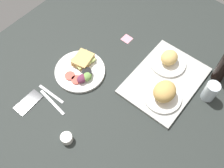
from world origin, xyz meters
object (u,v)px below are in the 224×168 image
espresso_cup (67,138)px  bread_plate_far (164,93)px  sticky_note (127,39)px  soda_bottle (223,68)px  plate_with_salad (81,70)px  bread_plate_near (169,60)px  knife (52,102)px  cell_phone (28,102)px  serving_tray (165,80)px  drinking_glass (210,91)px  fork (51,94)px

espresso_cup → bread_plate_far: bearing=155.0°
sticky_note → soda_bottle: bearing=99.9°
bread_plate_far → sticky_note: 44.44cm
plate_with_salad → bread_plate_near: bearing=135.6°
soda_bottle → knife: (68.00, -57.84, -9.56)cm
bread_plate_far → cell_phone: bearing=-48.1°
serving_tray → knife: serving_tray is taller
drinking_glass → sticky_note: (-4.17, -56.59, -5.61)cm
knife → plate_with_salad: bearing=99.5°
plate_with_salad → knife: bearing=3.8°
plate_with_salad → bread_plate_far: bearing=108.5°
serving_tray → drinking_glass: bearing=105.7°
plate_with_salad → sticky_note: 35.13cm
bread_plate_near → espresso_cup: size_ratio=3.58×
bread_plate_far → knife: 57.28cm
drinking_glass → sticky_note: drinking_glass is taller
plate_with_salad → espresso_cup: plate_with_salad is taller
bread_plate_near → fork: bearing=-33.3°
drinking_glass → cell_phone: size_ratio=0.79×
serving_tray → bread_plate_far: bread_plate_far is taller
drinking_glass → bread_plate_far: bearing=-47.4°
knife → fork: bearing=148.8°
knife → cell_phone: bearing=-134.1°
soda_bottle → cell_phone: (75.92, -67.21, -9.41)cm
bread_plate_near → espresso_cup: bread_plate_near is taller
bread_plate_far → drinking_glass: (-15.97, 17.38, -0.10)cm
bread_plate_near → cell_phone: bread_plate_near is taller
bread_plate_near → cell_phone: bearing=-32.2°
sticky_note → plate_with_salad: bearing=-7.5°
drinking_glass → knife: bearing=-47.7°
bread_plate_near → espresso_cup: (67.20, -12.05, -2.45)cm
knife → sticky_note: (-58.46, 3.01, -0.19)cm
fork → soda_bottle: bearing=43.6°
bread_plate_far → cell_phone: 69.48cm
espresso_cup → sticky_note: (-67.52, -17.12, -1.94)cm
serving_tray → cell_phone: bearing=-39.8°
fork → sticky_note: (-55.46, 7.01, -0.19)cm
knife → sticky_note: bearing=92.7°
bread_plate_near → plate_with_salad: (34.46, -33.76, -2.71)cm
serving_tray → bread_plate_far: (9.66, 5.00, 4.97)cm
bread_plate_near → drinking_glass: (3.84, 27.42, 1.22)cm
bread_plate_far → espresso_cup: (47.38, -22.09, -3.77)cm
bread_plate_far → knife: bearing=-47.8°
bread_plate_near → plate_with_salad: bread_plate_near is taller
drinking_glass → sticky_note: size_ratio=2.02×
cell_phone → sticky_note: size_ratio=2.57×
plate_with_salad → fork: bearing=-6.7°
serving_tray → sticky_note: size_ratio=8.04×
cell_phone → sticky_note: bearing=168.5°
bread_plate_near → fork: bread_plate_near is taller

